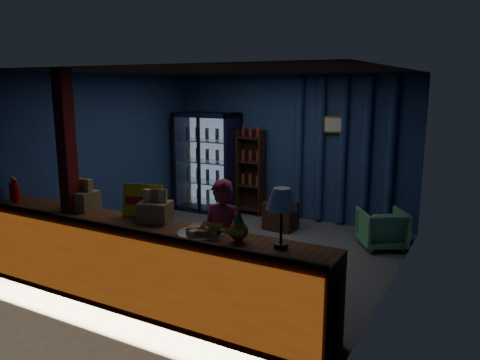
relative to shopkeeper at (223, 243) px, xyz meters
The scene contains 19 objects.
ground 1.75m from the shopkeeper, 117.91° to the left, with size 4.60×4.60×0.00m, color #515154.
room_walls 1.82m from the shopkeeper, 117.91° to the left, with size 4.60×4.60×4.60m.
counter 0.93m from the shopkeeper, 146.72° to the right, with size 4.40×0.57×0.99m.
support_post 1.96m from the shopkeeper, 164.98° to the right, with size 0.16×0.16×2.60m, color maroon.
beverage_cooler 4.06m from the shopkeeper, 124.60° to the left, with size 1.20×0.62×1.90m.
bottle_shelf 3.77m from the shopkeeper, 112.66° to the left, with size 0.50×0.28×1.60m.
curtain_folds 3.61m from the shopkeeper, 85.99° to the left, with size 1.74×0.14×2.50m.
framed_picture 3.67m from the shopkeeper, 88.38° to the left, with size 0.36×0.04×0.28m.
shopkeeper is the anchor object (origin of this frame).
green_chair 2.99m from the shopkeeper, 67.14° to the left, with size 0.63×0.65×0.59m, color #54A86B.
side_table 2.90m from the shopkeeper, 101.08° to the left, with size 0.54×0.41×0.57m.
yellow_sign 1.03m from the shopkeeper, 163.49° to the right, with size 0.48×0.22×0.37m.
soda_bottles 2.87m from the shopkeeper, 169.90° to the right, with size 0.26×0.18×0.31m.
snack_box_left 1.81m from the shopkeeper, 168.12° to the right, with size 0.35×0.29×0.37m.
snack_box_centre 0.82m from the shopkeeper, 153.40° to the right, with size 0.39×0.35×0.35m.
pastry_tray 0.55m from the shopkeeper, 85.69° to the right, with size 0.48×0.48×0.08m.
banana_bunches 0.67m from the shopkeeper, 55.41° to the right, with size 0.54×0.31×0.18m.
table_lamp 1.21m from the shopkeeper, 26.70° to the right, with size 0.29×0.29×0.56m.
pineapple 0.77m from the shopkeeper, 45.73° to the right, with size 0.18×0.18×0.32m.
Camera 1 is at (3.29, -5.61, 2.42)m, focal length 35.00 mm.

